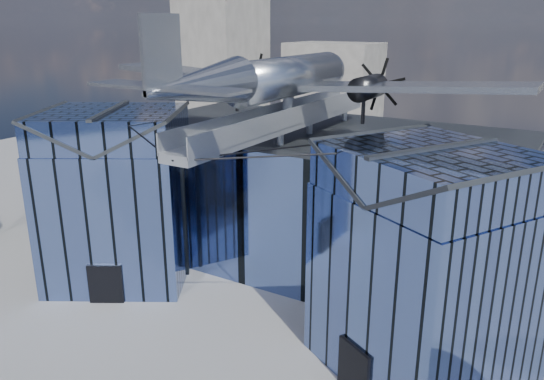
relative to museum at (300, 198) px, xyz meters
The scene contains 4 objects.
ground_plane 8.03m from the museum, 90.00° to the right, with size 120.00×120.00×0.00m, color gray.
museum is the anchor object (origin of this frame).
bg_towers 44.92m from the museum, 88.14° to the left, with size 77.00×24.50×26.00m.
tree_side_w 20.91m from the museum, behind, with size 3.95×3.95×5.53m.
Camera 1 is at (16.18, -25.09, 17.28)m, focal length 35.00 mm.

